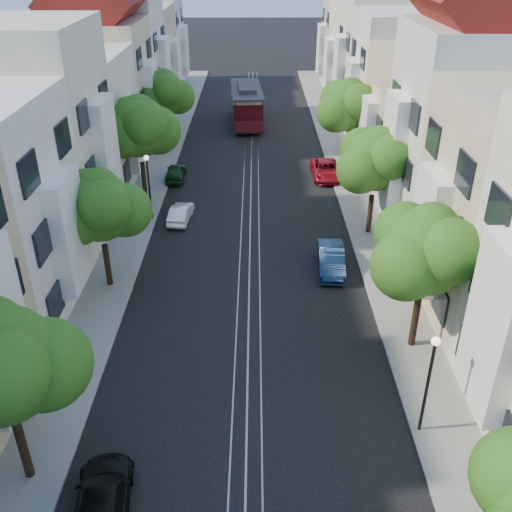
{
  "coord_description": "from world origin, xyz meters",
  "views": [
    {
      "loc": [
        0.33,
        -11.05,
        15.77
      ],
      "look_at": [
        0.35,
        13.21,
        2.2
      ],
      "focal_mm": 40.0,
      "sensor_mm": 36.0,
      "label": 1
    }
  ],
  "objects_px": {
    "tree_w_a": "(2,367)",
    "parked_car_e_mid": "(331,259)",
    "tree_e_d": "(349,107)",
    "cable_car": "(247,103)",
    "tree_e_b": "(428,252)",
    "tree_w_b": "(100,209)",
    "parked_car_w_near": "(102,502)",
    "tree_w_c": "(140,128)",
    "parked_car_e_far": "(326,170)",
    "tree_w_d": "(164,94)",
    "tree_e_c": "(377,162)",
    "parked_car_w_mid": "(181,213)",
    "parked_car_w_far": "(176,172)",
    "lamp_west": "(148,177)",
    "lamp_east": "(430,371)"
  },
  "relations": [
    {
      "from": "tree_w_a",
      "to": "parked_car_e_mid",
      "type": "xyz_separation_m",
      "value": [
        11.54,
        13.64,
        -4.09
      ]
    },
    {
      "from": "tree_e_d",
      "to": "cable_car",
      "type": "xyz_separation_m",
      "value": [
        -7.76,
        12.51,
        -2.84
      ]
    },
    {
      "from": "tree_e_b",
      "to": "tree_w_b",
      "type": "bearing_deg",
      "value": 160.85
    },
    {
      "from": "parked_car_w_near",
      "to": "tree_w_a",
      "type": "bearing_deg",
      "value": -34.31
    },
    {
      "from": "tree_w_c",
      "to": "parked_car_e_far",
      "type": "relative_size",
      "value": 1.64
    },
    {
      "from": "tree_w_b",
      "to": "tree_w_d",
      "type": "height_order",
      "value": "tree_w_d"
    },
    {
      "from": "tree_e_c",
      "to": "cable_car",
      "type": "xyz_separation_m",
      "value": [
        -7.76,
        23.51,
        -2.57
      ]
    },
    {
      "from": "tree_e_c",
      "to": "tree_e_d",
      "type": "distance_m",
      "value": 11.0
    },
    {
      "from": "tree_w_d",
      "to": "parked_car_w_mid",
      "type": "height_order",
      "value": "tree_w_d"
    },
    {
      "from": "parked_car_w_mid",
      "to": "parked_car_w_far",
      "type": "height_order",
      "value": "parked_car_w_far"
    },
    {
      "from": "tree_w_c",
      "to": "parked_car_w_mid",
      "type": "distance_m",
      "value": 6.19
    },
    {
      "from": "parked_car_w_far",
      "to": "tree_w_b",
      "type": "bearing_deg",
      "value": 83.8
    },
    {
      "from": "parked_car_e_far",
      "to": "parked_car_w_near",
      "type": "xyz_separation_m",
      "value": [
        -10.0,
        -28.72,
        0.0
      ]
    },
    {
      "from": "tree_e_d",
      "to": "lamp_west",
      "type": "height_order",
      "value": "tree_e_d"
    },
    {
      "from": "lamp_west",
      "to": "tree_w_b",
      "type": "bearing_deg",
      "value": -95.97
    },
    {
      "from": "lamp_west",
      "to": "parked_car_e_far",
      "type": "xyz_separation_m",
      "value": [
        11.9,
        7.27,
        -2.24
      ]
    },
    {
      "from": "tree_w_a",
      "to": "tree_w_b",
      "type": "xyz_separation_m",
      "value": [
        -0.0,
        12.0,
        -0.34
      ]
    },
    {
      "from": "cable_car",
      "to": "parked_car_w_mid",
      "type": "bearing_deg",
      "value": -103.93
    },
    {
      "from": "tree_w_a",
      "to": "parked_car_w_mid",
      "type": "relative_size",
      "value": 2.06
    },
    {
      "from": "parked_car_e_far",
      "to": "parked_car_w_far",
      "type": "height_order",
      "value": "parked_car_e_far"
    },
    {
      "from": "tree_e_c",
      "to": "parked_car_w_far",
      "type": "bearing_deg",
      "value": 145.31
    },
    {
      "from": "tree_e_c",
      "to": "parked_car_e_far",
      "type": "bearing_deg",
      "value": 100.13
    },
    {
      "from": "parked_car_e_far",
      "to": "cable_car",
      "type": "bearing_deg",
      "value": 111.8
    },
    {
      "from": "tree_w_a",
      "to": "tree_e_c",
      "type": "bearing_deg",
      "value": 51.34
    },
    {
      "from": "lamp_east",
      "to": "lamp_west",
      "type": "xyz_separation_m",
      "value": [
        -12.6,
        18.0,
        0.0
      ]
    },
    {
      "from": "lamp_west",
      "to": "parked_car_w_mid",
      "type": "bearing_deg",
      "value": -7.34
    },
    {
      "from": "tree_w_c",
      "to": "parked_car_w_mid",
      "type": "relative_size",
      "value": 2.19
    },
    {
      "from": "tree_w_d",
      "to": "parked_car_w_mid",
      "type": "bearing_deg",
      "value": -79.14
    },
    {
      "from": "tree_e_b",
      "to": "tree_e_d",
      "type": "distance_m",
      "value": 22.0
    },
    {
      "from": "tree_e_b",
      "to": "tree_w_b",
      "type": "xyz_separation_m",
      "value": [
        -14.4,
        5.0,
        -0.34
      ]
    },
    {
      "from": "tree_e_d",
      "to": "tree_w_c",
      "type": "xyz_separation_m",
      "value": [
        -14.4,
        -6.0,
        0.2
      ]
    },
    {
      "from": "tree_e_d",
      "to": "parked_car_w_far",
      "type": "distance_m",
      "value": 13.71
    },
    {
      "from": "tree_w_a",
      "to": "parked_car_w_mid",
      "type": "distance_m",
      "value": 20.41
    },
    {
      "from": "tree_e_c",
      "to": "parked_car_w_near",
      "type": "relative_size",
      "value": 1.56
    },
    {
      "from": "parked_car_w_mid",
      "to": "parked_car_e_mid",
      "type": "bearing_deg",
      "value": 150.18
    },
    {
      "from": "parked_car_e_mid",
      "to": "parked_car_e_far",
      "type": "height_order",
      "value": "parked_car_e_mid"
    },
    {
      "from": "tree_w_a",
      "to": "tree_w_c",
      "type": "distance_m",
      "value": 23.0
    },
    {
      "from": "tree_e_c",
      "to": "tree_w_b",
      "type": "height_order",
      "value": "tree_e_c"
    },
    {
      "from": "tree_w_b",
      "to": "tree_e_c",
      "type": "bearing_deg",
      "value": 22.62
    },
    {
      "from": "lamp_east",
      "to": "cable_car",
      "type": "relative_size",
      "value": 0.46
    },
    {
      "from": "tree_w_c",
      "to": "parked_car_e_mid",
      "type": "xyz_separation_m",
      "value": [
        11.54,
        -9.36,
        -4.43
      ]
    },
    {
      "from": "lamp_west",
      "to": "parked_car_e_far",
      "type": "relative_size",
      "value": 0.96
    },
    {
      "from": "parked_car_e_far",
      "to": "lamp_west",
      "type": "bearing_deg",
      "value": -150.01
    },
    {
      "from": "tree_w_b",
      "to": "cable_car",
      "type": "xyz_separation_m",
      "value": [
        6.64,
        29.51,
        -2.37
      ]
    },
    {
      "from": "tree_e_d",
      "to": "parked_car_e_far",
      "type": "bearing_deg",
      "value": -134.24
    },
    {
      "from": "lamp_east",
      "to": "tree_e_b",
      "type": "bearing_deg",
      "value": 79.07
    },
    {
      "from": "tree_w_d",
      "to": "tree_e_c",
      "type": "bearing_deg",
      "value": -48.01
    },
    {
      "from": "tree_w_d",
      "to": "lamp_west",
      "type": "bearing_deg",
      "value": -86.56
    },
    {
      "from": "tree_w_a",
      "to": "tree_w_d",
      "type": "xyz_separation_m",
      "value": [
        -0.0,
        34.0,
        -0.13
      ]
    },
    {
      "from": "tree_e_d",
      "to": "tree_w_a",
      "type": "xyz_separation_m",
      "value": [
        -14.4,
        -29.0,
        -0.13
      ]
    }
  ]
}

